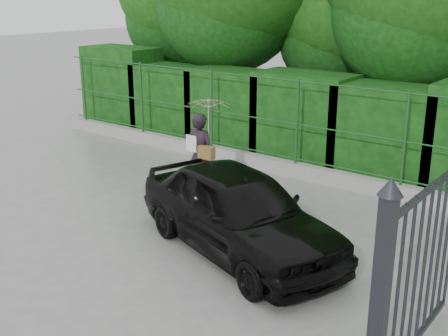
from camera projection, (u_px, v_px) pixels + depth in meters
The scene contains 7 objects.
ground at pixel (128, 243), 8.91m from camera, with size 80.00×80.00×0.00m, color gray.
kerb at pixel (279, 166), 12.26m from camera, with size 14.00×0.25×0.30m, color #9E9E99.
fence at pixel (290, 121), 11.82m from camera, with size 14.13×0.06×1.80m.
hedge at pixel (305, 118), 12.73m from camera, with size 14.20×1.20×2.30m.
gate at pixel (400, 282), 5.33m from camera, with size 0.22×2.33×2.36m.
woman at pixel (205, 133), 10.63m from camera, with size 0.89×0.87×1.92m.
car at pixel (239, 211), 8.44m from camera, with size 1.56×3.88×1.32m, color black.
Camera 1 is at (6.17, -5.51, 3.83)m, focal length 45.00 mm.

